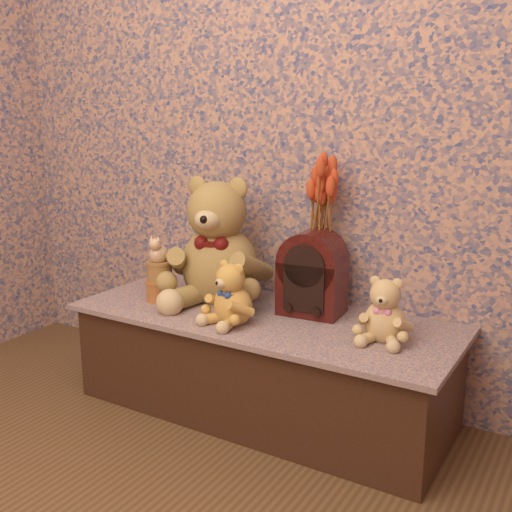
{
  "coord_description": "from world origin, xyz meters",
  "views": [
    {
      "loc": [
        1.11,
        -0.68,
        1.15
      ],
      "look_at": [
        0.0,
        1.16,
        0.64
      ],
      "focal_mm": 42.79,
      "sensor_mm": 36.0,
      "label": 1
    }
  ],
  "objects": [
    {
      "name": "biscuit_tin_upper",
      "position": [
        -0.45,
        1.15,
        0.52
      ],
      "size": [
        0.11,
        0.11,
        0.08
      ],
      "primitive_type": "cylinder",
      "rotation": [
        0.0,
        0.0,
        -0.12
      ],
      "color": "tan",
      "rests_on": "biscuit_tin_lower"
    },
    {
      "name": "display_shelf",
      "position": [
        0.0,
        1.21,
        0.2
      ],
      "size": [
        1.48,
        0.59,
        0.4
      ],
      "primitive_type": "cube",
      "color": "navy",
      "rests_on": "ground"
    },
    {
      "name": "teddy_medium",
      "position": [
        -0.05,
        1.08,
        0.52
      ],
      "size": [
        0.25,
        0.27,
        0.25
      ],
      "primitive_type": null,
      "rotation": [
        0.0,
        0.0,
        -0.25
      ],
      "color": "#B78533",
      "rests_on": "display_shelf"
    },
    {
      "name": "teddy_small",
      "position": [
        0.48,
        1.2,
        0.51
      ],
      "size": [
        0.21,
        0.24,
        0.24
      ],
      "primitive_type": null,
      "rotation": [
        0.0,
        0.0,
        0.1
      ],
      "color": "tan",
      "rests_on": "display_shelf"
    },
    {
      "name": "teddy_large",
      "position": [
        -0.25,
        1.29,
        0.67
      ],
      "size": [
        0.54,
        0.6,
        0.54
      ],
      "primitive_type": null,
      "rotation": [
        0.0,
        0.0,
        0.24
      ],
      "color": "olive",
      "rests_on": "display_shelf"
    },
    {
      "name": "dried_stalks",
      "position": [
        0.16,
        1.39,
        0.81
      ],
      "size": [
        0.23,
        0.23,
        0.39
      ],
      "primitive_type": null,
      "rotation": [
        0.0,
        0.0,
        -0.11
      ],
      "color": "#CA4220",
      "rests_on": "ceramic_vase"
    },
    {
      "name": "ceramic_vase",
      "position": [
        0.16,
        1.39,
        0.51
      ],
      "size": [
        0.17,
        0.17,
        0.22
      ],
      "primitive_type": "cylinder",
      "rotation": [
        0.0,
        0.0,
        -0.38
      ],
      "color": "tan",
      "rests_on": "display_shelf"
    },
    {
      "name": "cat_figurine",
      "position": [
        -0.45,
        1.15,
        0.61
      ],
      "size": [
        0.1,
        0.11,
        0.11
      ],
      "primitive_type": null,
      "rotation": [
        0.0,
        0.0,
        0.2
      ],
      "color": "silver",
      "rests_on": "biscuit_tin_upper"
    },
    {
      "name": "biscuit_tin_lower",
      "position": [
        -0.45,
        1.15,
        0.44
      ],
      "size": [
        0.14,
        0.14,
        0.08
      ],
      "primitive_type": "cylinder",
      "rotation": [
        0.0,
        0.0,
        0.22
      ],
      "color": "gold",
      "rests_on": "display_shelf"
    },
    {
      "name": "cathedral_radio",
      "position": [
        0.15,
        1.33,
        0.56
      ],
      "size": [
        0.25,
        0.19,
        0.32
      ],
      "primitive_type": null,
      "rotation": [
        0.0,
        0.0,
        0.08
      ],
      "color": "#330B09",
      "rests_on": "display_shelf"
    }
  ]
}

